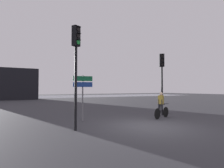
{
  "coord_description": "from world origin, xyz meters",
  "views": [
    {
      "loc": [
        -5.43,
        -6.79,
        1.79
      ],
      "look_at": [
        0.5,
        5.0,
        2.2
      ],
      "focal_mm": 28.0,
      "sensor_mm": 36.0,
      "label": 1
    }
  ],
  "objects_px": {
    "traffic_light_near_left": "(76,58)",
    "direction_sign_post": "(83,89)",
    "traffic_light_near_right": "(162,72)",
    "cyclist": "(161,105)",
    "distant_building": "(10,84)"
  },
  "relations": [
    {
      "from": "distant_building",
      "to": "traffic_light_near_left",
      "type": "bearing_deg",
      "value": -81.1
    },
    {
      "from": "direction_sign_post",
      "to": "traffic_light_near_left",
      "type": "bearing_deg",
      "value": 73.75
    },
    {
      "from": "traffic_light_near_left",
      "to": "direction_sign_post",
      "type": "height_order",
      "value": "traffic_light_near_left"
    },
    {
      "from": "distant_building",
      "to": "cyclist",
      "type": "xyz_separation_m",
      "value": [
        9.91,
        -26.83,
        -1.89
      ]
    },
    {
      "from": "distant_building",
      "to": "direction_sign_post",
      "type": "distance_m",
      "value": 26.09
    },
    {
      "from": "traffic_light_near_right",
      "to": "direction_sign_post",
      "type": "distance_m",
      "value": 5.75
    },
    {
      "from": "traffic_light_near_left",
      "to": "traffic_light_near_right",
      "type": "relative_size",
      "value": 1.08
    },
    {
      "from": "direction_sign_post",
      "to": "distant_building",
      "type": "bearing_deg",
      "value": -69.79
    },
    {
      "from": "traffic_light_near_right",
      "to": "direction_sign_post",
      "type": "xyz_separation_m",
      "value": [
        -5.61,
        0.33,
        -1.19
      ]
    },
    {
      "from": "distant_building",
      "to": "direction_sign_post",
      "type": "xyz_separation_m",
      "value": [
        5.27,
        -25.53,
        -0.91
      ]
    },
    {
      "from": "traffic_light_near_left",
      "to": "direction_sign_post",
      "type": "distance_m",
      "value": 2.67
    },
    {
      "from": "traffic_light_near_left",
      "to": "cyclist",
      "type": "xyz_separation_m",
      "value": [
        5.59,
        0.76,
        -2.38
      ]
    },
    {
      "from": "traffic_light_near_right",
      "to": "cyclist",
      "type": "distance_m",
      "value": 2.57
    },
    {
      "from": "distant_building",
      "to": "traffic_light_near_right",
      "type": "xyz_separation_m",
      "value": [
        10.89,
        -25.86,
        0.28
      ]
    },
    {
      "from": "cyclist",
      "to": "distant_building",
      "type": "bearing_deg",
      "value": -178.93
    }
  ]
}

